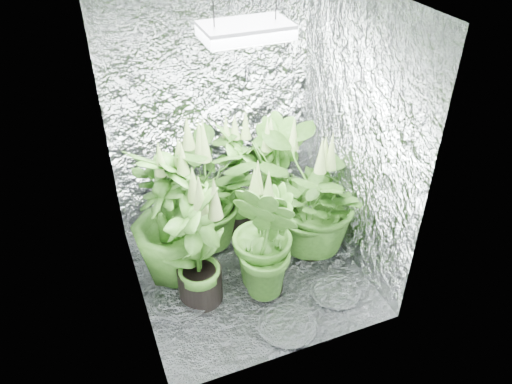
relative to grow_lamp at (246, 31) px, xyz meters
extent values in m
plane|color=silver|center=(0.00, 0.00, -1.83)|extent=(1.60, 1.60, 0.00)
cube|color=silver|center=(0.00, 0.80, -0.83)|extent=(1.60, 0.02, 2.00)
cube|color=silver|center=(0.00, -0.80, -0.83)|extent=(1.60, 0.02, 2.00)
cube|color=silver|center=(-0.80, 0.00, -0.83)|extent=(0.02, 1.60, 2.00)
cube|color=silver|center=(0.80, 0.00, -0.83)|extent=(0.02, 1.60, 2.00)
cube|color=gray|center=(0.00, 0.00, 0.00)|extent=(0.50, 0.30, 0.08)
cube|color=white|center=(0.00, 0.00, -0.04)|extent=(0.46, 0.26, 0.01)
cylinder|color=black|center=(-0.18, 0.00, 0.11)|extent=(0.01, 0.01, 0.13)
cylinder|color=black|center=(0.18, 0.00, 0.11)|extent=(0.01, 0.01, 0.13)
cylinder|color=black|center=(-0.21, 0.44, -1.68)|extent=(0.32, 0.32, 0.28)
cylinder|color=#3F2816|center=(-0.21, 0.44, -1.56)|extent=(0.29, 0.29, 0.03)
imported|color=#234913|center=(-0.21, 0.44, -1.29)|extent=(1.21, 1.21, 1.01)
cone|color=#58813C|center=(-0.21, 0.44, -0.85)|extent=(0.10, 0.10, 0.28)
cylinder|color=black|center=(0.12, 0.51, -1.71)|extent=(0.26, 0.26, 0.24)
cylinder|color=#3F2816|center=(0.12, 0.51, -1.61)|extent=(0.24, 0.24, 0.03)
imported|color=#234913|center=(0.12, 0.51, -1.32)|extent=(0.65, 0.65, 0.96)
cone|color=#58813C|center=(0.12, 0.51, -0.90)|extent=(0.08, 0.08, 0.24)
cylinder|color=black|center=(0.37, 0.40, -1.70)|extent=(0.27, 0.27, 0.24)
cylinder|color=#3F2816|center=(0.37, 0.40, -1.60)|extent=(0.25, 0.25, 0.03)
imported|color=#234913|center=(0.37, 0.40, -1.31)|extent=(0.56, 0.56, 0.97)
cone|color=#58813C|center=(0.37, 0.40, -0.89)|extent=(0.09, 0.09, 0.24)
cylinder|color=black|center=(-0.51, 0.18, -1.70)|extent=(0.27, 0.27, 0.24)
cylinder|color=#3F2816|center=(-0.51, 0.18, -1.60)|extent=(0.25, 0.25, 0.03)
imported|color=#234913|center=(-0.51, 0.18, -1.26)|extent=(0.82, 0.82, 1.07)
cone|color=#58813C|center=(-0.51, 0.18, -0.79)|extent=(0.09, 0.09, 0.24)
cylinder|color=black|center=(0.55, 0.04, -1.70)|extent=(0.28, 0.28, 0.25)
cylinder|color=#3F2816|center=(0.55, 0.04, -1.59)|extent=(0.26, 0.26, 0.03)
imported|color=#234913|center=(0.55, 0.04, -1.32)|extent=(0.95, 0.95, 0.94)
cone|color=#58813C|center=(0.55, 0.04, -0.91)|extent=(0.09, 0.09, 0.25)
cylinder|color=black|center=(-0.41, -0.13, -1.69)|extent=(0.31, 0.31, 0.28)
cylinder|color=#3F2816|center=(-0.41, -0.13, -1.56)|extent=(0.29, 0.29, 0.03)
imported|color=#234913|center=(-0.41, -0.13, -1.32)|extent=(0.65, 0.65, 0.94)
cone|color=#58813C|center=(-0.41, -0.13, -0.92)|extent=(0.10, 0.10, 0.28)
cylinder|color=black|center=(0.05, -0.22, -1.71)|extent=(0.25, 0.25, 0.22)
cylinder|color=#3F2816|center=(0.05, -0.22, -1.62)|extent=(0.23, 0.23, 0.03)
imported|color=#234913|center=(0.05, -0.22, -1.32)|extent=(0.62, 0.62, 0.96)
cone|color=#58813C|center=(0.05, -0.22, -0.89)|extent=(0.08, 0.08, 0.22)
cylinder|color=black|center=(0.62, 0.13, -1.78)|extent=(0.15, 0.15, 0.09)
cylinder|color=black|center=(0.62, 0.13, -1.61)|extent=(0.14, 0.14, 0.11)
cylinder|color=#4C4C51|center=(0.56, 0.11, -1.61)|extent=(0.14, 0.30, 0.32)
torus|color=#4C4C51|center=(0.56, 0.11, -1.61)|extent=(0.14, 0.31, 0.33)
cube|color=white|center=(0.11, -0.24, -1.53)|extent=(0.05, 0.04, 0.07)
camera|label=1|loc=(-0.97, -2.60, 0.86)|focal=35.00mm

